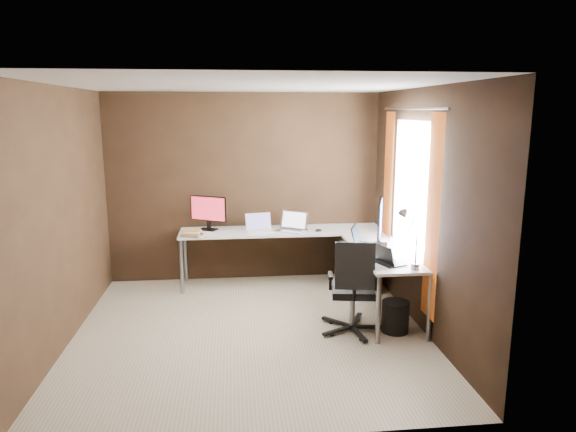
% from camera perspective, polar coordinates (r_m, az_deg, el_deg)
% --- Properties ---
extents(room, '(3.60, 3.60, 2.50)m').
position_cam_1_polar(room, '(5.20, -0.64, 0.70)').
color(room, '#B7AB8E').
rests_on(room, ground).
extents(desk, '(2.65, 2.25, 0.73)m').
position_cam_1_polar(desk, '(6.33, 3.04, -2.87)').
color(desk, white).
rests_on(desk, ground).
extents(drawer_pedestal, '(0.42, 0.50, 0.60)m').
position_cam_1_polar(drawer_pedestal, '(6.65, 7.87, -5.63)').
color(drawer_pedestal, white).
rests_on(drawer_pedestal, ground).
extents(monitor_left, '(0.47, 0.26, 0.45)m').
position_cam_1_polar(monitor_left, '(6.75, -8.84, 0.56)').
color(monitor_left, black).
rests_on(monitor_left, desk).
extents(monitor_right, '(0.24, 0.62, 0.53)m').
position_cam_1_polar(monitor_right, '(5.97, 10.17, -0.48)').
color(monitor_right, black).
rests_on(monitor_right, desk).
extents(laptop_white, '(0.37, 0.29, 0.22)m').
position_cam_1_polar(laptop_white, '(6.66, -3.21, -1.26)').
color(laptop_white, white).
rests_on(laptop_white, desk).
extents(laptop_silver, '(0.46, 0.42, 0.25)m').
position_cam_1_polar(laptop_silver, '(6.67, 0.46, -1.18)').
color(laptop_silver, silver).
rests_on(laptop_silver, desk).
extents(laptop_black_big, '(0.38, 0.44, 0.25)m').
position_cam_1_polar(laptop_black_big, '(5.94, 8.13, -2.90)').
color(laptop_black_big, black).
rests_on(laptop_black_big, desk).
extents(laptop_black_small, '(0.32, 0.37, 0.21)m').
position_cam_1_polar(laptop_black_small, '(5.33, 10.92, -4.76)').
color(laptop_black_small, black).
rests_on(laptop_black_small, desk).
extents(book_stack, '(0.28, 0.24, 0.08)m').
position_cam_1_polar(book_stack, '(6.51, -10.69, -1.86)').
color(book_stack, '#987451').
rests_on(book_stack, desk).
extents(mouse_left, '(0.10, 0.07, 0.04)m').
position_cam_1_polar(mouse_left, '(6.50, -9.76, -2.00)').
color(mouse_left, black).
rests_on(mouse_left, desk).
extents(mouse_corner, '(0.11, 0.09, 0.04)m').
position_cam_1_polar(mouse_corner, '(6.62, 3.38, -1.61)').
color(mouse_corner, black).
rests_on(mouse_corner, desk).
extents(desk_lamp, '(0.19, 0.22, 0.59)m').
position_cam_1_polar(desk_lamp, '(5.16, 13.22, -1.67)').
color(desk_lamp, slate).
rests_on(desk_lamp, desk).
extents(office_chair, '(0.56, 0.57, 1.00)m').
position_cam_1_polar(office_chair, '(5.42, 7.19, -9.78)').
color(office_chair, black).
rests_on(office_chair, ground).
extents(wastebasket, '(0.37, 0.37, 0.33)m').
position_cam_1_polar(wastebasket, '(5.54, 11.83, -10.87)').
color(wastebasket, black).
rests_on(wastebasket, ground).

